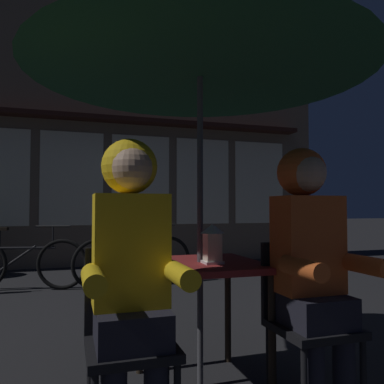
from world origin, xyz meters
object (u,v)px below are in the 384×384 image
Objects in this scene: lantern at (212,243)px; patio_umbrella at (200,47)px; cafe_table at (200,279)px; chair_right at (305,313)px; person_left_hooded at (131,255)px; chair_left at (129,330)px; bicycle_second at (22,263)px; person_right_hooded at (310,249)px; bicycle_third at (134,260)px.

patio_umbrella is at bearing 119.58° from lantern.
chair_right is (0.48, -0.37, -0.15)m from cafe_table.
person_left_hooded is at bearing -176.61° from chair_right.
chair_left is (-0.48, -0.37, -1.57)m from patio_umbrella.
lantern is at bearing 146.61° from chair_right.
patio_umbrella is at bearing 142.45° from chair_right.
patio_umbrella is 1.40× the size of bicycle_second.
bicycle_third is at bearing 96.22° from person_right_hooded.
person_left_hooded is (-0.00, -0.06, 0.36)m from chair_left.
chair_left is (-0.48, -0.37, -0.15)m from cafe_table.
chair_right is at bearing 3.39° from person_left_hooded.
cafe_table is at bearing -91.77° from bicycle_third.
chair_right reaches higher than cafe_table.
person_left_hooded and person_right_hooded have the same top height.
patio_umbrella is 10.00× the size of lantern.
cafe_table is at bearing 37.55° from chair_left.
lantern is 0.14× the size of bicycle_second.
lantern is (0.05, -0.08, 0.22)m from cafe_table.
bicycle_second is (-1.34, 3.26, -0.29)m from cafe_table.
bicycle_second is at bearing 103.32° from chair_left.
lantern is at bearing -60.42° from cafe_table.
patio_umbrella reaches higher than bicycle_third.
person_left_hooded reaches higher than bicycle_second.
lantern is 0.64m from chair_right.
lantern is 0.17× the size of person_left_hooded.
chair_left is 3.73m from bicycle_second.
patio_umbrella reaches higher than bicycle_second.
bicycle_second is at bearing 112.34° from patio_umbrella.
bicycle_third is (-0.38, 3.47, -0.14)m from chair_right.
patio_umbrella is at bearing -91.77° from bicycle_third.
chair_left is at bearing 90.00° from person_left_hooded.
lantern is at bearing 28.37° from chair_left.
lantern is 0.63m from person_left_hooded.
person_right_hooded is at bearing -83.78° from bicycle_third.
person_right_hooded is 0.84× the size of bicycle_third.
patio_umbrella reaches higher than lantern.
bicycle_second is at bearing 116.63° from chair_right.
chair_right is 1.03m from person_left_hooded.
bicycle_third is at bearing 96.32° from chair_right.
cafe_table is 3.53m from bicycle_second.
person_right_hooded is at bearing -41.57° from cafe_table.
person_right_hooded is at bearing -63.73° from bicycle_second.
cafe_table is 0.53× the size of person_left_hooded.
chair_right is 0.62× the size of person_right_hooded.
bicycle_second is at bearing 112.34° from cafe_table.
bicycle_second is at bearing 116.27° from person_right_hooded.
lantern reaches higher than bicycle_third.
patio_umbrella reaches higher than cafe_table.
bicycle_third is at bearing -6.34° from bicycle_second.
person_right_hooded is at bearing -90.00° from chair_right.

